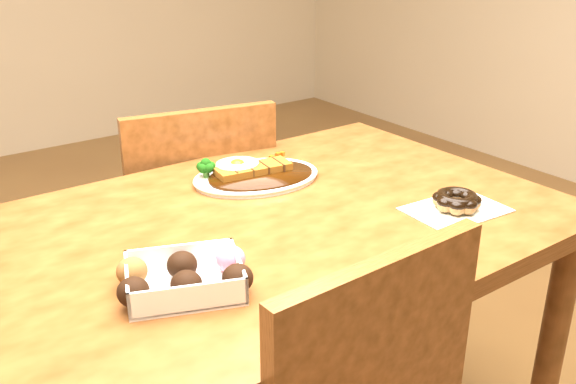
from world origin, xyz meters
TOP-DOWN VIEW (x-y plane):
  - table at (0.00, 0.00)m, footprint 1.20×0.80m
  - chair_far at (0.10, 0.54)m, footprint 0.50×0.50m
  - katsu_curry_plate at (0.09, 0.20)m, footprint 0.33×0.26m
  - donut_box at (-0.26, -0.14)m, footprint 0.22×0.20m
  - pon_de_ring at (0.33, -0.19)m, footprint 0.21×0.15m

SIDE VIEW (x-z plane):
  - chair_far at x=0.10m, z-range 0.04..0.91m
  - table at x=0.00m, z-range 0.28..1.03m
  - katsu_curry_plate at x=0.09m, z-range 0.74..0.79m
  - pon_de_ring at x=0.33m, z-range 0.75..0.79m
  - donut_box at x=-0.26m, z-range 0.75..0.80m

